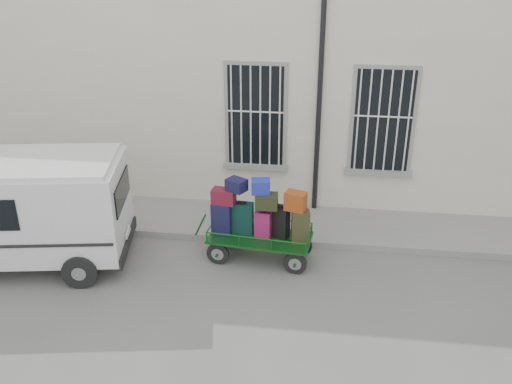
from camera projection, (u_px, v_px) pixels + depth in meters
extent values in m
plane|color=#61605C|center=(257.00, 282.00, 10.55)|extent=(80.00, 80.00, 0.00)
cube|color=beige|center=(284.00, 57.00, 14.20)|extent=(24.00, 5.00, 6.00)
cylinder|color=black|center=(320.00, 94.00, 11.86)|extent=(0.11, 0.11, 5.60)
cube|color=black|center=(256.00, 116.00, 12.31)|extent=(1.20, 0.08, 2.20)
cube|color=gray|center=(256.00, 166.00, 12.78)|extent=(1.45, 0.22, 0.12)
cube|color=black|center=(383.00, 121.00, 12.00)|extent=(1.20, 0.08, 2.20)
cube|color=gray|center=(378.00, 172.00, 12.47)|extent=(1.45, 0.22, 0.12)
cube|color=gray|center=(269.00, 223.00, 12.49)|extent=(24.00, 1.70, 0.15)
cylinder|color=black|center=(218.00, 254.00, 11.04)|extent=(0.45, 0.10, 0.45)
cylinder|color=gray|center=(218.00, 254.00, 11.04)|extent=(0.25, 0.11, 0.25)
cylinder|color=black|center=(227.00, 237.00, 11.63)|extent=(0.45, 0.10, 0.45)
cylinder|color=gray|center=(227.00, 237.00, 11.63)|extent=(0.25, 0.11, 0.25)
cylinder|color=black|center=(295.00, 263.00, 10.72)|extent=(0.45, 0.10, 0.45)
cylinder|color=gray|center=(295.00, 263.00, 10.72)|extent=(0.25, 0.11, 0.25)
cylinder|color=black|center=(301.00, 246.00, 11.32)|extent=(0.45, 0.10, 0.45)
cylinder|color=gray|center=(301.00, 246.00, 11.32)|extent=(0.25, 0.11, 0.25)
cube|color=#114D19|center=(260.00, 238.00, 11.06)|extent=(2.05, 1.10, 0.04)
cylinder|color=#114D19|center=(201.00, 225.00, 11.26)|extent=(0.26, 0.06, 0.50)
cube|color=#121133|center=(222.00, 219.00, 11.03)|extent=(0.41, 0.27, 0.65)
cube|color=black|center=(221.00, 203.00, 10.88)|extent=(0.16, 0.12, 0.03)
cube|color=black|center=(242.00, 218.00, 11.06)|extent=(0.45, 0.21, 0.65)
cube|color=black|center=(242.00, 203.00, 10.91)|extent=(0.18, 0.12, 0.03)
cube|color=#9C1C63|center=(263.00, 225.00, 10.91)|extent=(0.33, 0.22, 0.56)
cube|color=black|center=(263.00, 211.00, 10.78)|extent=(0.13, 0.10, 0.03)
cube|color=black|center=(279.00, 221.00, 10.93)|extent=(0.43, 0.33, 0.65)
cube|color=black|center=(280.00, 206.00, 10.79)|extent=(0.16, 0.12, 0.03)
cube|color=#2D3219|center=(300.00, 227.00, 10.74)|extent=(0.36, 0.28, 0.65)
cube|color=black|center=(301.00, 211.00, 10.60)|extent=(0.14, 0.13, 0.03)
cube|color=#501014|center=(224.00, 196.00, 10.84)|extent=(0.47, 0.31, 0.29)
cube|color=black|center=(267.00, 201.00, 10.67)|extent=(0.42, 0.29, 0.29)
cube|color=maroon|center=(296.00, 201.00, 10.59)|extent=(0.44, 0.36, 0.36)
cube|color=#121133|center=(236.00, 185.00, 10.69)|extent=(0.44, 0.41, 0.23)
cube|color=#16459D|center=(261.00, 186.00, 10.61)|extent=(0.38, 0.32, 0.26)
cube|color=silver|center=(11.00, 207.00, 10.67)|extent=(4.41, 2.46, 1.71)
cube|color=silver|center=(2.00, 163.00, 10.29)|extent=(4.20, 2.29, 0.09)
cube|color=black|center=(122.00, 191.00, 10.62)|extent=(0.26, 1.32, 0.52)
cube|color=black|center=(127.00, 242.00, 11.09)|extent=(0.38, 1.75, 0.21)
cube|color=white|center=(128.00, 232.00, 10.99)|extent=(0.09, 0.40, 0.11)
cylinder|color=black|center=(80.00, 271.00, 10.31)|extent=(0.67, 0.31, 0.64)
cylinder|color=black|center=(100.00, 225.00, 11.88)|extent=(0.67, 0.31, 0.64)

